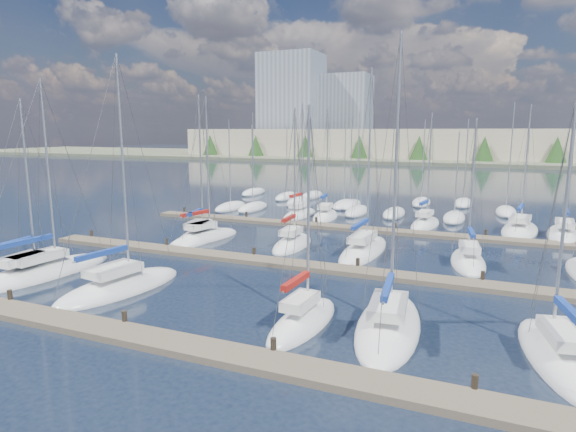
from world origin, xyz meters
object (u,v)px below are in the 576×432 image
at_px(sailboat_o, 325,216).
at_px(sailboat_q, 520,230).
at_px(sailboat_j, 292,244).
at_px(sailboat_l, 468,262).
at_px(sailboat_b, 46,272).
at_px(sailboat_h, 200,236).
at_px(sailboat_c, 120,287).
at_px(sailboat_p, 425,224).
at_px(sailboat_f, 556,356).
at_px(sailboat_d, 303,322).
at_px(sailboat_a, 27,275).
at_px(sailboat_k, 364,250).
at_px(sailboat_r, 563,235).
at_px(sailboat_n, 300,215).
at_px(sailboat_e, 388,325).
at_px(sailboat_i, 204,238).

xyz_separation_m(sailboat_o, sailboat_q, (19.40, 0.09, -0.03)).
bearing_deg(sailboat_j, sailboat_l, -3.97).
relative_size(sailboat_b, sailboat_q, 1.07).
bearing_deg(sailboat_h, sailboat_c, -87.81).
relative_size(sailboat_p, sailboat_f, 1.02).
bearing_deg(sailboat_h, sailboat_f, -39.03).
bearing_deg(sailboat_l, sailboat_q, 66.20).
relative_size(sailboat_l, sailboat_d, 0.97).
bearing_deg(sailboat_a, sailboat_j, 44.65).
distance_m(sailboat_p, sailboat_d, 28.32).
distance_m(sailboat_c, sailboat_d, 12.18).
bearing_deg(sailboat_k, sailboat_r, 41.09).
bearing_deg(sailboat_h, sailboat_n, 62.04).
distance_m(sailboat_k, sailboat_p, 13.31).
height_order(sailboat_r, sailboat_n, sailboat_r).
bearing_deg(sailboat_d, sailboat_e, 19.70).
height_order(sailboat_p, sailboat_r, sailboat_r).
bearing_deg(sailboat_f, sailboat_o, 113.99).
distance_m(sailboat_o, sailboat_p, 10.75).
distance_m(sailboat_l, sailboat_d, 16.50).
bearing_deg(sailboat_e, sailboat_o, 108.51).
distance_m(sailboat_k, sailboat_q, 17.88).
bearing_deg(sailboat_f, sailboat_q, 79.35).
distance_m(sailboat_p, sailboat_r, 12.21).
relative_size(sailboat_d, sailboat_e, 0.78).
height_order(sailboat_k, sailboat_r, sailboat_k).
distance_m(sailboat_d, sailboat_i, 20.52).
bearing_deg(sailboat_r, sailboat_f, -92.93).
bearing_deg(sailboat_k, sailboat_h, -176.00).
bearing_deg(sailboat_j, sailboat_i, -177.44).
xyz_separation_m(sailboat_l, sailboat_h, (-22.50, -0.31, -0.00)).
bearing_deg(sailboat_i, sailboat_p, 52.35).
height_order(sailboat_i, sailboat_f, sailboat_i).
distance_m(sailboat_h, sailboat_r, 32.85).
bearing_deg(sailboat_f, sailboat_h, 141.43).
bearing_deg(sailboat_e, sailboat_h, 139.66).
distance_m(sailboat_o, sailboat_q, 19.40).
relative_size(sailboat_b, sailboat_d, 1.18).
bearing_deg(sailboat_o, sailboat_c, -104.19).
relative_size(sailboat_j, sailboat_r, 0.81).
bearing_deg(sailboat_h, sailboat_o, 51.87).
bearing_deg(sailboat_p, sailboat_r, 5.37).
xyz_separation_m(sailboat_r, sailboat_a, (-34.07, -27.59, -0.01)).
xyz_separation_m(sailboat_p, sailboat_i, (-17.12, -14.00, 0.01)).
bearing_deg(sailboat_k, sailboat_o, 121.23).
bearing_deg(sailboat_n, sailboat_k, -46.96).
bearing_deg(sailboat_k, sailboat_e, -69.94).
bearing_deg(sailboat_b, sailboat_r, 42.76).
relative_size(sailboat_k, sailboat_h, 1.12).
distance_m(sailboat_o, sailboat_i, 15.79).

